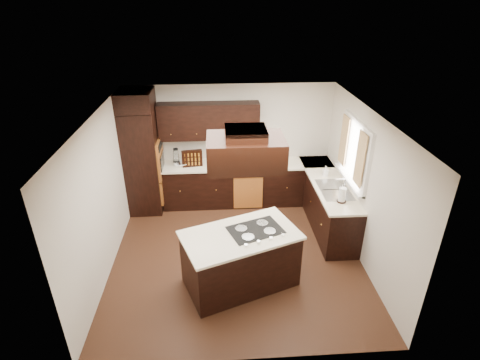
{
  "coord_description": "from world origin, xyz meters",
  "views": [
    {
      "loc": [
        -0.29,
        -5.24,
        4.13
      ],
      "look_at": [
        0.1,
        0.6,
        1.15
      ],
      "focal_mm": 28.0,
      "sensor_mm": 36.0,
      "label": 1
    }
  ],
  "objects_px": {
    "oven_column": "(143,162)",
    "range_hood": "(246,152)",
    "island": "(240,260)",
    "spice_rack": "(192,158)"
  },
  "relations": [
    {
      "from": "oven_column",
      "to": "island",
      "type": "height_order",
      "value": "oven_column"
    },
    {
      "from": "oven_column",
      "to": "range_hood",
      "type": "relative_size",
      "value": 2.02
    },
    {
      "from": "oven_column",
      "to": "island",
      "type": "distance_m",
      "value": 3.07
    },
    {
      "from": "island",
      "to": "spice_rack",
      "type": "bearing_deg",
      "value": 87.61
    },
    {
      "from": "oven_column",
      "to": "island",
      "type": "relative_size",
      "value": 1.3
    },
    {
      "from": "oven_column",
      "to": "range_hood",
      "type": "xyz_separation_m",
      "value": [
        1.88,
        -2.25,
        1.1
      ]
    },
    {
      "from": "island",
      "to": "range_hood",
      "type": "distance_m",
      "value": 1.73
    },
    {
      "from": "oven_column",
      "to": "spice_rack",
      "type": "bearing_deg",
      "value": 2.32
    },
    {
      "from": "island",
      "to": "spice_rack",
      "type": "xyz_separation_m",
      "value": [
        -0.82,
        2.45,
        0.65
      ]
    },
    {
      "from": "island",
      "to": "range_hood",
      "type": "xyz_separation_m",
      "value": [
        0.08,
        0.16,
        1.72
      ]
    }
  ]
}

